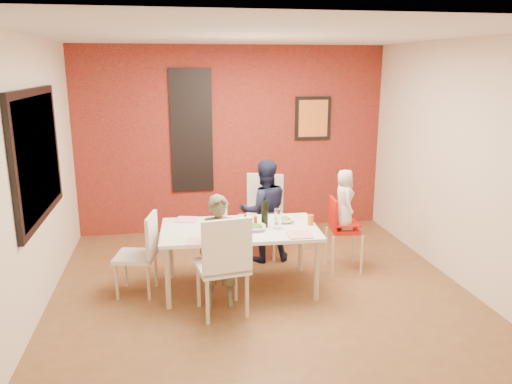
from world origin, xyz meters
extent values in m
plane|color=brown|center=(0.00, 0.00, 0.00)|extent=(4.50, 4.50, 0.00)
cube|color=silver|center=(0.00, 0.00, 2.70)|extent=(4.50, 4.50, 0.02)
cube|color=beige|center=(0.00, 2.25, 1.35)|extent=(4.50, 0.02, 2.70)
cube|color=beige|center=(0.00, -2.25, 1.35)|extent=(4.50, 0.02, 2.70)
cube|color=beige|center=(-2.25, 0.00, 1.35)|extent=(0.02, 4.50, 2.70)
cube|color=beige|center=(2.25, 0.00, 1.35)|extent=(0.02, 4.50, 2.70)
cube|color=maroon|center=(0.00, 2.23, 1.35)|extent=(4.50, 0.02, 2.70)
cube|color=black|center=(-2.22, 0.20, 1.55)|extent=(0.05, 1.70, 1.30)
cube|color=black|center=(-2.21, 0.20, 1.55)|extent=(0.02, 1.55, 1.15)
cube|color=silver|center=(-0.60, 2.21, 1.50)|extent=(0.55, 0.03, 1.70)
cube|color=black|center=(-0.60, 2.21, 1.50)|extent=(0.60, 0.03, 1.76)
cube|color=black|center=(1.20, 2.21, 1.65)|extent=(0.54, 0.03, 0.64)
cube|color=orange|center=(1.20, 2.19, 1.65)|extent=(0.44, 0.01, 0.54)
cube|color=white|center=(-0.21, 0.12, 0.69)|extent=(1.73, 1.02, 0.04)
cylinder|color=#C0AA8E|center=(-1.00, -0.24, 0.33)|extent=(0.06, 0.06, 0.67)
cylinder|color=#C0AA8E|center=(-0.96, 0.55, 0.33)|extent=(0.06, 0.06, 0.67)
cylinder|color=#C0AA8E|center=(0.54, -0.31, 0.33)|extent=(0.06, 0.06, 0.67)
cylinder|color=#C0AA8E|center=(0.58, 0.47, 0.33)|extent=(0.06, 0.06, 0.67)
cube|color=white|center=(-0.47, -0.40, 0.49)|extent=(0.55, 0.55, 0.05)
cube|color=white|center=(-0.44, -0.62, 0.77)|extent=(0.48, 0.12, 0.55)
cylinder|color=#C5B292|center=(-0.30, -0.18, 0.24)|extent=(0.04, 0.04, 0.47)
cylinder|color=#C5B292|center=(-0.24, -0.57, 0.24)|extent=(0.04, 0.04, 0.47)
cylinder|color=#C5B292|center=(-0.69, -0.24, 0.24)|extent=(0.04, 0.04, 0.47)
cylinder|color=#C5B292|center=(-0.63, -0.63, 0.24)|extent=(0.04, 0.04, 0.47)
cube|color=silver|center=(0.21, 1.06, 0.49)|extent=(0.63, 0.63, 0.05)
cube|color=silver|center=(0.29, 1.27, 0.77)|extent=(0.46, 0.22, 0.55)
cylinder|color=beige|center=(-0.04, 0.95, 0.24)|extent=(0.04, 0.04, 0.47)
cylinder|color=beige|center=(0.10, 1.32, 0.24)|extent=(0.04, 0.04, 0.47)
cylinder|color=beige|center=(0.32, 0.81, 0.24)|extent=(0.04, 0.04, 0.47)
cylinder|color=beige|center=(0.47, 1.17, 0.24)|extent=(0.04, 0.04, 0.47)
cube|color=silver|center=(-1.33, 0.19, 0.42)|extent=(0.49, 0.49, 0.05)
cube|color=silver|center=(-1.15, 0.15, 0.66)|extent=(0.12, 0.41, 0.47)
cylinder|color=tan|center=(-1.46, 0.39, 0.20)|extent=(0.03, 0.03, 0.41)
cylinder|color=tan|center=(-1.13, 0.32, 0.20)|extent=(0.03, 0.03, 0.41)
cylinder|color=tan|center=(-1.53, 0.06, 0.20)|extent=(0.03, 0.03, 0.41)
cylinder|color=tan|center=(-1.20, -0.01, 0.20)|extent=(0.03, 0.03, 0.41)
cube|color=red|center=(1.10, 0.42, 0.50)|extent=(0.34, 0.34, 0.05)
cube|color=red|center=(0.95, 0.43, 0.71)|extent=(0.05, 0.31, 0.37)
cube|color=red|center=(1.10, 0.42, 0.59)|extent=(0.34, 0.34, 0.02)
cylinder|color=#CCB197|center=(1.26, 0.23, 0.24)|extent=(0.03, 0.03, 0.48)
cylinder|color=#CCB197|center=(0.91, 0.26, 0.24)|extent=(0.03, 0.03, 0.48)
cylinder|color=#CCB197|center=(1.29, 0.58, 0.24)|extent=(0.03, 0.03, 0.48)
cylinder|color=#CCB197|center=(0.94, 0.61, 0.24)|extent=(0.03, 0.03, 0.48)
imported|color=brown|center=(-0.47, -0.24, 0.59)|extent=(0.45, 0.32, 1.17)
imported|color=#161931|center=(0.21, 0.90, 0.65)|extent=(0.65, 0.51, 1.29)
imported|color=beige|center=(1.08, 0.42, 0.88)|extent=(0.23, 0.35, 0.71)
cube|color=white|center=(-0.68, -0.26, 0.71)|extent=(0.25, 0.25, 0.01)
cube|color=white|center=(-0.09, 0.48, 0.71)|extent=(0.26, 0.26, 0.01)
cube|color=white|center=(0.36, -0.24, 0.71)|extent=(0.25, 0.25, 0.01)
cube|color=white|center=(-0.77, 0.50, 0.71)|extent=(0.28, 0.28, 0.01)
imported|color=white|center=(-0.06, 0.01, 0.73)|extent=(0.24, 0.24, 0.05)
imported|color=white|center=(0.31, 0.23, 0.73)|extent=(0.24, 0.24, 0.05)
cylinder|color=black|center=(0.06, 0.11, 0.85)|extent=(0.07, 0.07, 0.28)
cylinder|color=white|center=(-0.30, -0.10, 0.79)|extent=(0.06, 0.06, 0.18)
cylinder|color=white|center=(0.19, 0.03, 0.81)|extent=(0.08, 0.08, 0.22)
cylinder|color=white|center=(-0.41, 0.08, 0.84)|extent=(0.12, 0.12, 0.28)
cylinder|color=#B72712|center=(-0.04, 0.07, 0.77)|extent=(0.03, 0.03, 0.13)
cylinder|color=#276822|center=(-0.04, 0.09, 0.77)|extent=(0.03, 0.03, 0.13)
cylinder|color=brown|center=(-0.14, 0.21, 0.77)|extent=(0.03, 0.03, 0.12)
cylinder|color=#D35A17|center=(0.57, 0.09, 0.76)|extent=(0.07, 0.07, 0.11)
camera|label=1|loc=(-0.94, -4.97, 2.41)|focal=35.00mm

